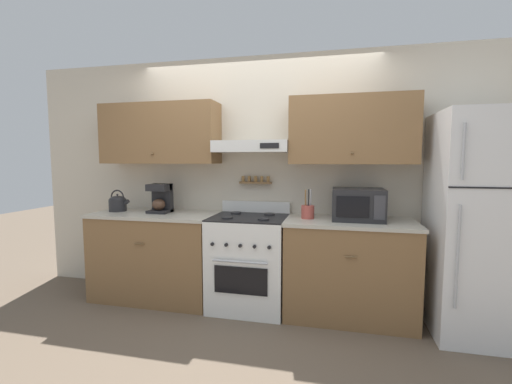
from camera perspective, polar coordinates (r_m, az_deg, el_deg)
The scene contains 10 objects.
ground_plane at distance 3.36m, azimuth -2.57°, elevation -20.65°, with size 16.00×16.00×0.00m, color brown.
wall_back at distance 3.62m, azimuth -0.43°, elevation 4.73°, with size 5.20×0.46×2.55m.
counter_left at distance 3.86m, azimuth -16.23°, elevation -10.08°, with size 1.30×0.65×0.92m.
counter_right at distance 3.40m, azimuth 15.23°, elevation -12.20°, with size 1.19×0.65×0.92m.
stove_range at distance 3.48m, azimuth -1.16°, elevation -11.52°, with size 0.74×0.67×1.03m.
refrigerator at distance 3.42m, azimuth 33.04°, elevation -4.57°, with size 0.71×0.78×1.87m.
tea_kettle at distance 4.01m, azimuth -22.04°, elevation -1.70°, with size 0.24×0.18×0.23m.
coffee_maker at distance 3.76m, azimuth -15.60°, elevation -1.03°, with size 0.21×0.21×0.30m.
microwave at distance 3.31m, azimuth 16.63°, elevation -1.99°, with size 0.47×0.38×0.29m.
utensil_crock at distance 3.30m, azimuth 8.62°, elevation -3.19°, with size 0.12×0.12×0.28m.
Camera 1 is at (0.82, -2.91, 1.48)m, focal length 24.00 mm.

